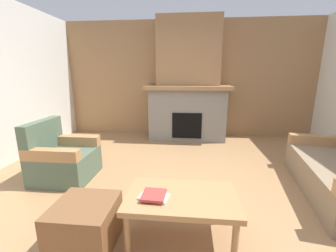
{
  "coord_description": "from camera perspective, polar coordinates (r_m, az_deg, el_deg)",
  "views": [
    {
      "loc": [
        0.05,
        -2.43,
        1.49
      ],
      "look_at": [
        -0.3,
        1.08,
        0.64
      ],
      "focal_mm": 23.37,
      "sensor_mm": 36.0,
      "label": 1
    }
  ],
  "objects": [
    {
      "name": "coffee_table",
      "position": [
        2.08,
        3.5,
        -18.9
      ],
      "size": [
        1.0,
        0.6,
        0.43
      ],
      "color": "#A87A4C",
      "rests_on": "ground"
    },
    {
      "name": "book_stack_near_edge",
      "position": [
        2.01,
        -3.7,
        -17.69
      ],
      "size": [
        0.28,
        0.22,
        0.04
      ],
      "color": "beige",
      "rests_on": "coffee_table"
    },
    {
      "name": "wall_back_wood_panel",
      "position": [
        5.43,
        5.27,
        12.0
      ],
      "size": [
        6.0,
        0.12,
        2.7
      ],
      "primitive_type": "cube",
      "color": "#997047",
      "rests_on": "ground"
    },
    {
      "name": "ground",
      "position": [
        2.85,
        3.99,
        -18.08
      ],
      "size": [
        9.0,
        9.0,
        0.0
      ],
      "primitive_type": "plane",
      "color": "#9E754C"
    },
    {
      "name": "fireplace",
      "position": [
        5.06,
        5.17,
        9.78
      ],
      "size": [
        1.9,
        0.82,
        2.7
      ],
      "color": "gray",
      "rests_on": "ground"
    },
    {
      "name": "armchair",
      "position": [
        3.53,
        -25.84,
        -7.71
      ],
      "size": [
        0.76,
        0.76,
        0.85
      ],
      "color": "#4C604C",
      "rests_on": "ground"
    },
    {
      "name": "ottoman",
      "position": [
        2.23,
        -20.73,
        -22.8
      ],
      "size": [
        0.52,
        0.52,
        0.4
      ],
      "primitive_type": "cube",
      "color": "brown",
      "rests_on": "ground"
    }
  ]
}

